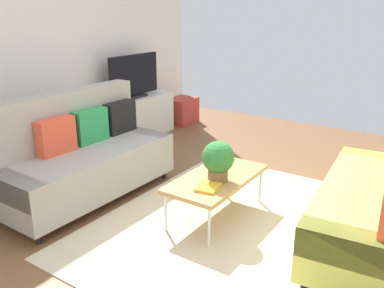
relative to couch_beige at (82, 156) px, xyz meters
name	(u,v)px	position (x,y,z in m)	size (l,w,h in m)	color
ground_plane	(222,222)	(0.31, -1.53, -0.45)	(7.68, 7.68, 0.00)	brown
wall_far	(23,50)	(0.31, 1.27, 1.00)	(6.40, 0.12, 2.90)	white
area_rug	(231,223)	(0.34, -1.62, -0.45)	(2.90, 2.20, 0.01)	beige
couch_beige	(82,156)	(0.00, 0.00, 0.00)	(1.91, 0.86, 1.10)	gray
coffee_table	(217,179)	(0.39, -1.42, -0.06)	(1.10, 0.56, 0.42)	#B7844C
tv_console	(135,117)	(1.88, 0.93, -0.13)	(1.40, 0.44, 0.64)	silver
tv	(134,77)	(1.88, 0.91, 0.50)	(1.00, 0.20, 0.64)	black
storage_trunk	(182,111)	(2.98, 0.83, -0.23)	(0.52, 0.40, 0.44)	#B2382D
potted_plant	(218,159)	(0.31, -1.48, 0.18)	(0.30, 0.30, 0.38)	brown
table_book_0	(208,187)	(0.12, -1.50, -0.02)	(0.24, 0.18, 0.02)	gold
vase_0	(104,99)	(1.30, 0.98, 0.26)	(0.13, 0.13, 0.15)	silver
bottle_0	(118,97)	(1.49, 0.89, 0.26)	(0.06, 0.06, 0.14)	#262626
bottle_1	(123,94)	(1.60, 0.89, 0.28)	(0.06, 0.06, 0.19)	#3359B2
bottle_2	(128,92)	(1.71, 0.89, 0.31)	(0.06, 0.06, 0.23)	#262626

